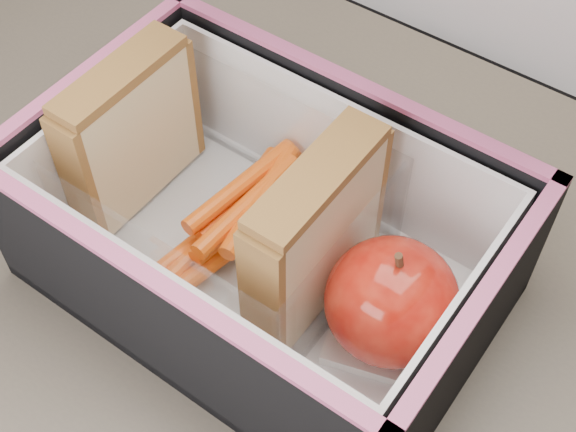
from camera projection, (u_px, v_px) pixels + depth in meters
name	position (u px, v px, depth m)	size (l,w,h in m)	color
kitchen_table	(234.00, 356.00, 0.59)	(1.20, 0.80, 0.75)	brown
lunch_bag	(269.00, 219.00, 0.47)	(0.28, 0.25, 0.27)	black
plastic_tub	(220.00, 200.00, 0.49)	(0.19, 0.13, 0.08)	white
sandwich_left	(131.00, 133.00, 0.51)	(0.03, 0.09, 0.10)	tan
sandwich_right	(316.00, 235.00, 0.45)	(0.03, 0.10, 0.11)	tan
carrot_sticks	(232.00, 218.00, 0.51)	(0.05, 0.15, 0.03)	#D0481C
paper_napkin	(391.00, 326.00, 0.48)	(0.07, 0.07, 0.01)	white
red_apple	(392.00, 301.00, 0.44)	(0.10, 0.10, 0.08)	#880100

